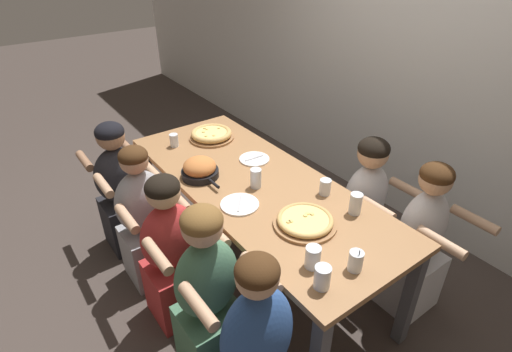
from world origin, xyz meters
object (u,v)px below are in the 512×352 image
Objects in this scene: cocktail_glass_blue at (355,262)px; diner_far_right at (418,246)px; pizza_board_second at (305,221)px; drinking_glass_d at (322,279)px; diner_near_midleft at (145,221)px; empty_plate_b at (254,159)px; diner_near_center at (172,255)px; drinking_glass_e at (355,205)px; drinking_glass_f at (325,188)px; skillet_bowl at (200,169)px; diner_near_left at (122,191)px; pizza_board_main at (211,135)px; empty_plate_a at (240,204)px; drinking_glass_a at (174,141)px; diner_near_midright at (208,298)px; drinking_glass_c at (313,258)px; diner_far_midright at (363,212)px; drinking_glass_b at (256,179)px.

cocktail_glass_blue is 0.12× the size of diner_far_right.
drinking_glass_d is at bearing -32.41° from pizza_board_second.
diner_near_midleft reaches higher than drinking_glass_d.
empty_plate_b is at bearing -66.77° from diner_far_right.
drinking_glass_e is at bearing -33.43° from diner_near_center.
skillet_bowl is at bearing -140.55° from drinking_glass_f.
diner_near_left is (-0.88, 0.00, 0.00)m from diner_near_center.
pizza_board_main reaches higher than pizza_board_second.
drinking_glass_f reaches higher than empty_plate_a.
drinking_glass_f is at bearing 8.90° from pizza_board_main.
empty_plate_b is 1.82× the size of drinking_glass_d.
diner_near_midright reaches higher than drinking_glass_a.
diner_near_center reaches higher than drinking_glass_e.
skillet_bowl reaches higher than empty_plate_b.
drinking_glass_c is at bearing -12.14° from pizza_board_main.
diner_near_midleft is at bearing -157.08° from cocktail_glass_blue.
drinking_glass_c is 0.11× the size of diner_near_midleft.
drinking_glass_b is at bearing -28.38° from diner_far_midright.
skillet_bowl reaches higher than drinking_glass_a.
drinking_glass_d reaches higher than empty_plate_b.
drinking_glass_d is 0.11× the size of diner_near_midleft.
drinking_glass_b is 1.27× the size of drinking_glass_f.
drinking_glass_d is 0.11× the size of diner_far_midright.
cocktail_glass_blue is 0.21m from drinking_glass_c.
drinking_glass_b is 0.12× the size of diner_far_midright.
pizza_board_second is at bearing -6.92° from diner_near_midright.
drinking_glass_c is (1.60, -0.03, 0.01)m from drinking_glass_a.
drinking_glass_b reaches higher than empty_plate_a.
diner_near_midright is (-0.07, -0.61, -0.29)m from pizza_board_second.
drinking_glass_e reaches higher than pizza_board_main.
diner_near_left reaches higher than pizza_board_second.
diner_near_center is 1.37m from diner_far_midright.
cocktail_glass_blue is 0.13× the size of diner_near_left.
drinking_glass_a is 1.26m from drinking_glass_f.
diner_near_center is (-0.92, -0.36, -0.35)m from drinking_glass_d.
drinking_glass_c is at bearing -39.11° from diner_near_midright.
diner_far_midright reaches higher than diner_near_left.
drinking_glass_b is 1.08× the size of drinking_glass_d.
drinking_glass_a is at bearing 39.80° from diner_near_midleft.
diner_far_right is 0.98× the size of diner_near_midright.
pizza_board_second is 0.49m from drinking_glass_b.
diner_near_midright is at bearing -27.74° from skillet_bowl.
diner_near_midleft is at bearing -50.20° from drinking_glass_a.
empty_plate_a is at bearing -61.59° from drinking_glass_b.
empty_plate_b is 0.20× the size of diner_near_left.
cocktail_glass_blue is 0.13× the size of diner_near_center.
empty_plate_b is 1.12m from diner_near_midright.
pizza_board_main is 0.50m from empty_plate_b.
diner_near_midright reaches higher than drinking_glass_b.
skillet_bowl is 2.78× the size of drinking_glass_e.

